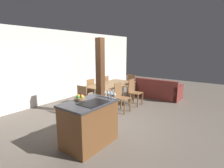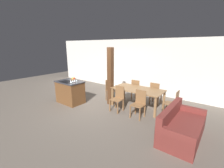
{
  "view_description": "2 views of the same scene",
  "coord_description": "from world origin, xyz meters",
  "px_view_note": "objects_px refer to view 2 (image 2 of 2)",
  "views": [
    {
      "loc": [
        -3.6,
        -2.87,
        1.99
      ],
      "look_at": [
        0.6,
        0.2,
        0.95
      ],
      "focal_mm": 28.0,
      "sensor_mm": 36.0,
      "label": 1
    },
    {
      "loc": [
        3.96,
        -4.19,
        2.37
      ],
      "look_at": [
        0.6,
        0.2,
        0.95
      ],
      "focal_mm": 24.0,
      "sensor_mm": 36.0,
      "label": 2
    }
  ],
  "objects_px": {
    "wine_glass_end": "(76,80)",
    "dining_chair_near_right": "(139,103)",
    "dining_chair_near_left": "(118,98)",
    "couch": "(181,127)",
    "dining_chair_foot_end": "(173,103)",
    "wine_glass_far": "(75,81)",
    "dining_chair_far_right": "(155,93)",
    "wine_glass_middle": "(73,81)",
    "timber_post": "(110,77)",
    "fruit_bowl": "(73,79)",
    "wine_glass_near": "(71,82)",
    "dining_chair_far_left": "(136,89)",
    "kitchen_island": "(70,92)",
    "dining_chair_head_end": "(110,89)",
    "dining_table": "(138,91)"
  },
  "relations": [
    {
      "from": "wine_glass_far",
      "to": "fruit_bowl",
      "type": "bearing_deg",
      "value": 145.97
    },
    {
      "from": "wine_glass_middle",
      "to": "dining_chair_foot_end",
      "type": "distance_m",
      "value": 3.71
    },
    {
      "from": "dining_chair_near_right",
      "to": "couch",
      "type": "xyz_separation_m",
      "value": [
        1.44,
        -0.35,
        -0.21
      ]
    },
    {
      "from": "kitchen_island",
      "to": "dining_chair_near_left",
      "type": "bearing_deg",
      "value": 15.29
    },
    {
      "from": "dining_chair_far_left",
      "to": "couch",
      "type": "bearing_deg",
      "value": 142.39
    },
    {
      "from": "dining_chair_foot_end",
      "to": "wine_glass_far",
      "type": "bearing_deg",
      "value": -67.25
    },
    {
      "from": "wine_glass_middle",
      "to": "dining_chair_far_right",
      "type": "height_order",
      "value": "wine_glass_middle"
    },
    {
      "from": "couch",
      "to": "fruit_bowl",
      "type": "bearing_deg",
      "value": 90.0
    },
    {
      "from": "wine_glass_far",
      "to": "kitchen_island",
      "type": "bearing_deg",
      "value": 165.96
    },
    {
      "from": "wine_glass_near",
      "to": "dining_table",
      "type": "bearing_deg",
      "value": 38.13
    },
    {
      "from": "fruit_bowl",
      "to": "couch",
      "type": "distance_m",
      "value": 4.46
    },
    {
      "from": "wine_glass_far",
      "to": "dining_chair_foot_end",
      "type": "height_order",
      "value": "wine_glass_far"
    },
    {
      "from": "dining_chair_far_right",
      "to": "couch",
      "type": "xyz_separation_m",
      "value": [
        1.44,
        -1.78,
        -0.21
      ]
    },
    {
      "from": "wine_glass_far",
      "to": "wine_glass_middle",
      "type": "bearing_deg",
      "value": -90.0
    },
    {
      "from": "wine_glass_near",
      "to": "dining_chair_far_left",
      "type": "relative_size",
      "value": 0.16
    },
    {
      "from": "kitchen_island",
      "to": "fruit_bowl",
      "type": "distance_m",
      "value": 0.57
    },
    {
      "from": "dining_chair_near_right",
      "to": "couch",
      "type": "distance_m",
      "value": 1.5
    },
    {
      "from": "wine_glass_end",
      "to": "dining_chair_near_right",
      "type": "xyz_separation_m",
      "value": [
        2.44,
        0.6,
        -0.56
      ]
    },
    {
      "from": "dining_chair_foot_end",
      "to": "dining_chair_head_end",
      "type": "bearing_deg",
      "value": -90.0
    },
    {
      "from": "dining_chair_near_left",
      "to": "dining_chair_head_end",
      "type": "xyz_separation_m",
      "value": [
        -0.91,
        0.71,
        0.0
      ]
    },
    {
      "from": "dining_chair_far_right",
      "to": "couch",
      "type": "distance_m",
      "value": 2.3
    },
    {
      "from": "dining_chair_far_left",
      "to": "dining_chair_far_right",
      "type": "xyz_separation_m",
      "value": [
        0.87,
        0.0,
        0.0
      ]
    },
    {
      "from": "fruit_bowl",
      "to": "wine_glass_end",
      "type": "relative_size",
      "value": 1.56
    },
    {
      "from": "kitchen_island",
      "to": "wine_glass_end",
      "type": "distance_m",
      "value": 0.77
    },
    {
      "from": "wine_glass_near",
      "to": "dining_table",
      "type": "distance_m",
      "value": 2.58
    },
    {
      "from": "dining_chair_near_right",
      "to": "dining_chair_head_end",
      "type": "relative_size",
      "value": 1.0
    },
    {
      "from": "dining_chair_foot_end",
      "to": "dining_chair_near_left",
      "type": "bearing_deg",
      "value": -68.09
    },
    {
      "from": "wine_glass_end",
      "to": "dining_chair_far_left",
      "type": "xyz_separation_m",
      "value": [
        1.57,
        2.03,
        -0.56
      ]
    },
    {
      "from": "wine_glass_middle",
      "to": "dining_chair_near_right",
      "type": "xyz_separation_m",
      "value": [
        2.44,
        0.78,
        -0.56
      ]
    },
    {
      "from": "dining_chair_near_left",
      "to": "couch",
      "type": "height_order",
      "value": "dining_chair_near_left"
    },
    {
      "from": "wine_glass_near",
      "to": "dining_chair_far_right",
      "type": "height_order",
      "value": "wine_glass_near"
    },
    {
      "from": "wine_glass_near",
      "to": "fruit_bowl",
      "type": "bearing_deg",
      "value": 134.84
    },
    {
      "from": "dining_chair_near_right",
      "to": "dining_chair_foot_end",
      "type": "bearing_deg",
      "value": 38.25
    },
    {
      "from": "dining_chair_near_right",
      "to": "dining_chair_far_left",
      "type": "height_order",
      "value": "same"
    },
    {
      "from": "dining_chair_head_end",
      "to": "timber_post",
      "type": "height_order",
      "value": "timber_post"
    },
    {
      "from": "kitchen_island",
      "to": "dining_chair_far_right",
      "type": "distance_m",
      "value": 3.55
    },
    {
      "from": "couch",
      "to": "dining_chair_far_right",
      "type": "bearing_deg",
      "value": 39.21
    },
    {
      "from": "wine_glass_near",
      "to": "wine_glass_end",
      "type": "xyz_separation_m",
      "value": [
        0.0,
        0.26,
        0.0
      ]
    },
    {
      "from": "dining_chair_far_left",
      "to": "dining_chair_head_end",
      "type": "height_order",
      "value": "same"
    },
    {
      "from": "wine_glass_end",
      "to": "dining_chair_foot_end",
      "type": "height_order",
      "value": "wine_glass_end"
    },
    {
      "from": "fruit_bowl",
      "to": "wine_glass_middle",
      "type": "relative_size",
      "value": 1.56
    },
    {
      "from": "kitchen_island",
      "to": "dining_chair_near_right",
      "type": "distance_m",
      "value": 2.99
    },
    {
      "from": "wine_glass_end",
      "to": "dining_chair_near_left",
      "type": "height_order",
      "value": "wine_glass_end"
    },
    {
      "from": "dining_chair_near_left",
      "to": "dining_chair_near_right",
      "type": "distance_m",
      "value": 0.87
    },
    {
      "from": "wine_glass_near",
      "to": "dining_chair_head_end",
      "type": "bearing_deg",
      "value": 67.06
    },
    {
      "from": "dining_chair_near_left",
      "to": "dining_chair_near_right",
      "type": "bearing_deg",
      "value": 0.0
    },
    {
      "from": "kitchen_island",
      "to": "dining_table",
      "type": "distance_m",
      "value": 2.82
    },
    {
      "from": "wine_glass_middle",
      "to": "timber_post",
      "type": "height_order",
      "value": "timber_post"
    },
    {
      "from": "wine_glass_near",
      "to": "wine_glass_end",
      "type": "bearing_deg",
      "value": 90.0
    },
    {
      "from": "wine_glass_near",
      "to": "dining_chair_far_right",
      "type": "bearing_deg",
      "value": 43.15
    }
  ]
}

